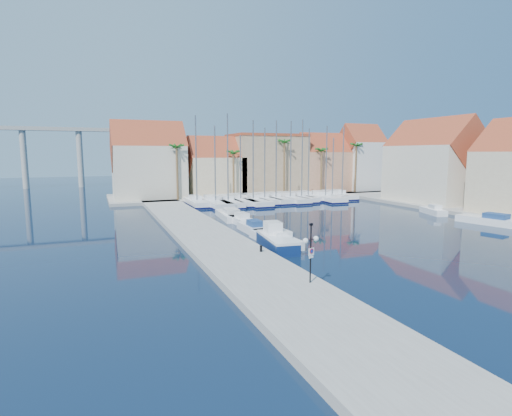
{
  "coord_description": "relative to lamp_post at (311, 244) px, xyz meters",
  "views": [
    {
      "loc": [
        -18.88,
        -25.29,
        8.36
      ],
      "look_at": [
        -4.37,
        10.61,
        3.0
      ],
      "focal_mm": 28.0,
      "sensor_mm": 36.0,
      "label": 1
    }
  ],
  "objects": [
    {
      "name": "ground",
      "position": [
        7.0,
        4.73,
        -2.93
      ],
      "size": [
        260.0,
        260.0,
        0.0
      ],
      "primitive_type": "plane",
      "color": "black",
      "rests_on": "ground"
    },
    {
      "name": "quay_west",
      "position": [
        -2.0,
        18.23,
        -2.68
      ],
      "size": [
        6.0,
        77.0,
        0.5
      ],
      "primitive_type": "cube",
      "color": "gray",
      "rests_on": "ground"
    },
    {
      "name": "shore_north",
      "position": [
        17.0,
        52.73,
        -2.68
      ],
      "size": [
        54.0,
        16.0,
        0.5
      ],
      "primitive_type": "cube",
      "color": "gray",
      "rests_on": "ground"
    },
    {
      "name": "shore_east",
      "position": [
        39.0,
        19.73,
        -2.68
      ],
      "size": [
        12.0,
        60.0,
        0.5
      ],
      "primitive_type": "cube",
      "color": "gray",
      "rests_on": "ground"
    },
    {
      "name": "lamp_post",
      "position": [
        0.0,
        0.0,
        0.0
      ],
      "size": [
        1.21,
        0.62,
        3.7
      ],
      "rotation": [
        0.0,
        0.0,
        0.31
      ],
      "color": "black",
      "rests_on": "quay_west"
    },
    {
      "name": "bollard",
      "position": [
        0.18,
        8.21,
        -2.17
      ],
      "size": [
        0.21,
        0.21,
        0.52
      ],
      "primitive_type": "cylinder",
      "color": "black",
      "rests_on": "quay_west"
    },
    {
      "name": "fishing_boat",
      "position": [
        2.72,
        10.76,
        -2.2
      ],
      "size": [
        2.84,
        6.48,
        2.19
      ],
      "rotation": [
        0.0,
        0.0,
        -0.12
      ],
      "color": "#0D2150",
      "rests_on": "ground"
    },
    {
      "name": "motorboat_west_0",
      "position": [
        3.36,
        12.35,
        -2.42
      ],
      "size": [
        2.41,
        7.21,
        1.4
      ],
      "rotation": [
        0.0,
        0.0,
        0.02
      ],
      "color": "white",
      "rests_on": "ground"
    },
    {
      "name": "motorboat_west_1",
      "position": [
        3.34,
        17.94,
        -2.42
      ],
      "size": [
        1.75,
        5.41,
        1.4
      ],
      "rotation": [
        0.0,
        0.0,
        -0.0
      ],
      "color": "white",
      "rests_on": "ground"
    },
    {
      "name": "motorboat_west_2",
      "position": [
        3.94,
        23.49,
        -2.42
      ],
      "size": [
        1.94,
        5.48,
        1.4
      ],
      "rotation": [
        0.0,
        0.0,
        0.04
      ],
      "color": "white",
      "rests_on": "ground"
    },
    {
      "name": "motorboat_west_3",
      "position": [
        3.91,
        27.38,
        -2.42
      ],
      "size": [
        3.09,
        7.68,
        1.4
      ],
      "rotation": [
        0.0,
        0.0,
        -0.09
      ],
      "color": "white",
      "rests_on": "ground"
    },
    {
      "name": "motorboat_east_0",
      "position": [
        31.02,
        11.97,
        -2.42
      ],
      "size": [
        3.81,
        7.4,
        1.4
      ],
      "rotation": [
        0.0,
        0.0,
        0.23
      ],
      "color": "white",
      "rests_on": "ground"
    },
    {
      "name": "motorboat_east_1",
      "position": [
        30.98,
        20.49,
        -2.42
      ],
      "size": [
        2.96,
        5.09,
        1.4
      ],
      "rotation": [
        0.0,
        0.0,
        -0.31
      ],
      "color": "white",
      "rests_on": "ground"
    },
    {
      "name": "sailboat_0",
      "position": [
        2.87,
        41.29,
        -2.3
      ],
      "size": [
        2.51,
        9.17,
        14.08
      ],
      "rotation": [
        0.0,
        0.0,
        -0.01
      ],
      "color": "white",
      "rests_on": "ground"
    },
    {
      "name": "sailboat_1",
      "position": [
        5.46,
        39.95,
        -2.36
      ],
      "size": [
        3.09,
        11.64,
        12.48
      ],
      "rotation": [
        0.0,
        0.0,
        0.0
      ],
      "color": "white",
      "rests_on": "ground"
    },
    {
      "name": "sailboat_2",
      "position": [
        7.6,
        40.01,
        -2.34
      ],
      "size": [
        3.79,
        11.51,
        14.38
      ],
      "rotation": [
        0.0,
        0.0,
        -0.07
      ],
      "color": "white",
      "rests_on": "ground"
    },
    {
      "name": "sailboat_3",
      "position": [
        10.0,
        40.88,
        -2.37
      ],
      "size": [
        3.28,
        11.49,
        11.17
      ],
      "rotation": [
        0.0,
        0.0,
        -0.02
      ],
      "color": "white",
      "rests_on": "ground"
    },
    {
      "name": "sailboat_4",
      "position": [
        11.81,
        39.96,
        -2.36
      ],
      "size": [
        3.39,
        11.93,
        13.5
      ],
      "rotation": [
        0.0,
        0.0,
        -0.02
      ],
      "color": "white",
      "rests_on": "ground"
    },
    {
      "name": "sailboat_5",
      "position": [
        14.35,
        41.07,
        -2.35
      ],
      "size": [
        2.81,
        10.38,
        12.45
      ],
      "rotation": [
        0.0,
        0.0,
        -0.01
      ],
      "color": "white",
      "rests_on": "ground"
    },
    {
      "name": "sailboat_6",
      "position": [
        16.4,
        41.01,
        -2.33
      ],
      "size": [
        2.81,
        10.5,
        13.71
      ],
      "rotation": [
        0.0,
        0.0,
        0.0
      ],
      "color": "white",
      "rests_on": "ground"
    },
    {
      "name": "sailboat_7",
      "position": [
        18.92,
        40.7,
        -2.34
      ],
      "size": [
        3.25,
        11.11,
        13.6
      ],
      "rotation": [
        0.0,
        0.0,
        0.03
      ],
      "color": "white",
      "rests_on": "ground"
    },
    {
      "name": "sailboat_8",
      "position": [
        21.16,
        40.66,
        -2.31
      ],
      "size": [
        2.55,
        9.3,
        13.97
      ],
      "rotation": [
        0.0,
        0.0,
        0.01
      ],
      "color": "white",
      "rests_on": "ground"
    },
    {
      "name": "sailboat_9",
      "position": [
        22.97,
        41.48,
        -2.3
      ],
      "size": [
        2.42,
        8.26,
        12.55
      ],
      "rotation": [
        0.0,
        0.0,
        -0.03
      ],
      "color": "white",
      "rests_on": "ground"
    },
    {
      "name": "sailboat_10",
      "position": [
        25.49,
        39.96,
        -2.36
      ],
      "size": [
        3.85,
        11.75,
        12.91
      ],
      "rotation": [
        0.0,
        0.0,
        -0.07
      ],
      "color": "white",
      "rests_on": "ground"
    },
    {
      "name": "sailboat_11",
      "position": [
        27.71,
        41.16,
        -2.33
      ],
      "size": [
        2.31,
        8.18,
        11.03
      ],
      "rotation": [
        0.0,
        0.0,
        0.02
      ],
      "color": "white",
      "rests_on": "ground"
    },
    {
      "name": "sailboat_12",
      "position": [
        29.9,
        41.29,
        -2.31
      ],
      "size": [
        2.86,
        8.89,
        12.99
      ],
      "rotation": [
        0.0,
        0.0,
        -0.06
      ],
      "color": "white",
      "rests_on": "ground"
    },
    {
      "name": "building_0",
      "position": [
        -3.0,
        51.73,
        3.6
      ],
      "size": [
        12.3,
        9.0,
        13.5
      ],
      "color": "beige",
      "rests_on": "shore_north"
    },
    {
      "name": "building_1",
      "position": [
        9.0,
        51.73,
        2.37
      ],
      "size": [
        10.3,
        8.0,
        11.0
      ],
      "color": "beige",
      "rests_on": "shore_north"
    },
    {
      "name": "building_2",
      "position": [
        20.0,
        52.73,
        3.33
      ],
      "size": [
        14.2,
        10.2,
        11.5
      ],
      "color": "#9E8261",
      "rests_on": "shore_north"
    },
    {
      "name": "building_3",
      "position": [
        32.0,
        51.73,
        2.93
      ],
      "size": [
        10.3,
        8.0,
        12.0
      ],
      "color": "tan",
      "rests_on": "shore_north"
    },
    {
      "name": "building_4",
      "position": [
        41.0,
        50.73,
        4.04
      ],
      "size": [
        8.3,
        8.0,
        14.0
      ],
      "color": "silver",
      "rests_on": "shore_north"
    },
    {
      "name": "building_6",
      "position": [
        39.0,
        28.73,
        3.59
      ],
      "size": [
        9.0,
        14.3,
        13.5
      ],
      "color": "beige",
      "rests_on": "shore_east"
    },
    {
      "name": "palm_0",
      "position": [
        1.0,
        46.73,
        6.15
      ],
      "size": [
        2.6,
        2.6,
        10.15
      ],
      "color": "brown",
      "rests_on": "shore_north"
    },
    {
      "name": "palm_1",
      "position": [
        11.0,
        46.73,
        5.21
      ],
      "size": [
        2.6,
        2.6,
        9.15
      ],
      "color": "brown",
      "rests_on": "shore_north"
    },
    {
      "name": "palm_2",
      "position": [
        21.0,
        46.73,
        7.09
      ],
      "size": [
        2.6,
        2.6,
        11.15
      ],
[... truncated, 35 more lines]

